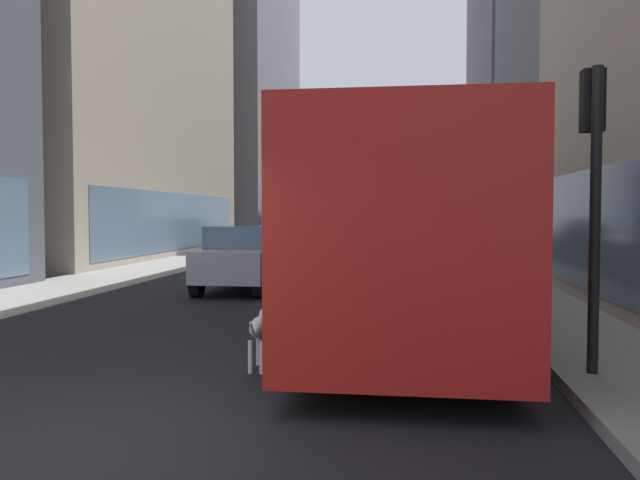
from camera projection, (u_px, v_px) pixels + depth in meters
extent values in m
plane|color=black|center=(361.00, 244.00, 39.77)|extent=(120.00, 120.00, 0.00)
cube|color=gray|center=(273.00, 242.00, 40.54)|extent=(2.40, 110.00, 0.15)
cube|color=gray|center=(453.00, 243.00, 38.99)|extent=(2.40, 110.00, 0.15)
cube|color=#A0937F|center=(63.00, 4.00, 27.05)|extent=(10.32, 17.14, 21.87)
cube|color=slate|center=(179.00, 221.00, 26.75)|extent=(0.08, 15.43, 2.40)
cube|color=slate|center=(282.00, 218.00, 44.86)|extent=(0.08, 13.37, 2.40)
cube|color=slate|center=(519.00, 221.00, 27.31)|extent=(0.08, 14.82, 2.40)
cube|color=slate|center=(538.00, 24.00, 44.13)|extent=(8.32, 16.02, 30.49)
cube|color=slate|center=(475.00, 218.00, 45.27)|extent=(0.08, 14.42, 2.40)
cube|color=red|center=(405.00, 228.00, 11.25)|extent=(2.55, 11.50, 2.75)
cube|color=slate|center=(405.00, 200.00, 11.23)|extent=(2.57, 11.04, 0.90)
cube|color=black|center=(405.00, 265.00, 16.94)|extent=(2.55, 0.16, 0.44)
cylinder|color=black|center=(357.00, 274.00, 14.96)|extent=(0.30, 1.00, 1.00)
cylinder|color=black|center=(453.00, 275.00, 14.66)|extent=(0.30, 1.00, 1.00)
cylinder|color=black|center=(306.00, 336.00, 7.34)|extent=(0.30, 1.00, 1.00)
cylinder|color=black|center=(504.00, 341.00, 7.04)|extent=(0.30, 1.00, 1.00)
cube|color=silver|center=(350.00, 192.00, 16.51)|extent=(0.08, 0.24, 0.40)
cube|color=#4C6BB7|center=(406.00, 230.00, 46.71)|extent=(1.90, 3.92, 0.75)
cube|color=slate|center=(406.00, 221.00, 46.49)|extent=(1.74, 1.76, 0.55)
cylinder|color=black|center=(395.00, 234.00, 48.37)|extent=(0.22, 0.64, 0.64)
cylinder|color=black|center=(417.00, 234.00, 48.14)|extent=(0.22, 0.64, 0.64)
cylinder|color=black|center=(394.00, 236.00, 45.31)|extent=(0.22, 0.64, 0.64)
cylinder|color=black|center=(418.00, 236.00, 45.09)|extent=(0.22, 0.64, 0.64)
cube|color=black|center=(346.00, 232.00, 42.49)|extent=(1.77, 4.67, 0.75)
cube|color=slate|center=(346.00, 222.00, 42.23)|extent=(1.63, 2.10, 0.55)
cylinder|color=black|center=(338.00, 236.00, 44.51)|extent=(0.22, 0.64, 0.64)
cylinder|color=black|center=(360.00, 236.00, 44.30)|extent=(0.22, 0.64, 0.64)
cylinder|color=black|center=(331.00, 238.00, 40.71)|extent=(0.22, 0.64, 0.64)
cylinder|color=black|center=(355.00, 238.00, 40.50)|extent=(0.22, 0.64, 0.64)
cube|color=#B7BABF|center=(246.00, 262.00, 15.95)|extent=(1.70, 4.07, 0.75)
cube|color=slate|center=(244.00, 237.00, 15.72)|extent=(1.57, 1.83, 0.55)
cylinder|color=black|center=(235.00, 271.00, 17.67)|extent=(0.22, 0.64, 0.64)
cylinder|color=black|center=(287.00, 271.00, 17.47)|extent=(0.22, 0.64, 0.64)
cylinder|color=black|center=(197.00, 283.00, 14.46)|extent=(0.22, 0.64, 0.64)
cylinder|color=black|center=(260.00, 284.00, 14.26)|extent=(0.22, 0.64, 0.64)
ellipsoid|color=white|center=(260.00, 327.00, 7.77)|extent=(0.22, 0.60, 0.26)
sphere|color=white|center=(267.00, 315.00, 8.15)|extent=(0.20, 0.20, 0.20)
sphere|color=black|center=(262.00, 313.00, 8.17)|extent=(0.07, 0.07, 0.07)
sphere|color=black|center=(271.00, 313.00, 8.16)|extent=(0.07, 0.07, 0.07)
cylinder|color=white|center=(252.00, 329.00, 7.38)|extent=(0.03, 0.16, 0.19)
cylinder|color=white|center=(258.00, 349.00, 8.01)|extent=(0.06, 0.06, 0.40)
cylinder|color=white|center=(269.00, 350.00, 7.99)|extent=(0.06, 0.06, 0.40)
cylinder|color=white|center=(250.00, 357.00, 7.59)|extent=(0.06, 0.06, 0.40)
cylinder|color=white|center=(262.00, 357.00, 7.57)|extent=(0.06, 0.06, 0.40)
sphere|color=black|center=(266.00, 322.00, 7.86)|extent=(0.04, 0.04, 0.04)
sphere|color=black|center=(254.00, 326.00, 7.70)|extent=(0.04, 0.04, 0.04)
sphere|color=black|center=(258.00, 325.00, 7.59)|extent=(0.04, 0.04, 0.04)
cylinder|color=black|center=(595.00, 221.00, 6.95)|extent=(0.12, 0.12, 3.40)
cube|color=black|center=(592.00, 101.00, 7.07)|extent=(0.24, 0.20, 0.70)
sphere|color=red|center=(590.00, 83.00, 7.17)|extent=(0.11, 0.11, 0.11)
sphere|color=orange|center=(590.00, 103.00, 7.18)|extent=(0.11, 0.11, 0.11)
sphere|color=green|center=(589.00, 122.00, 7.19)|extent=(0.11, 0.11, 0.11)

